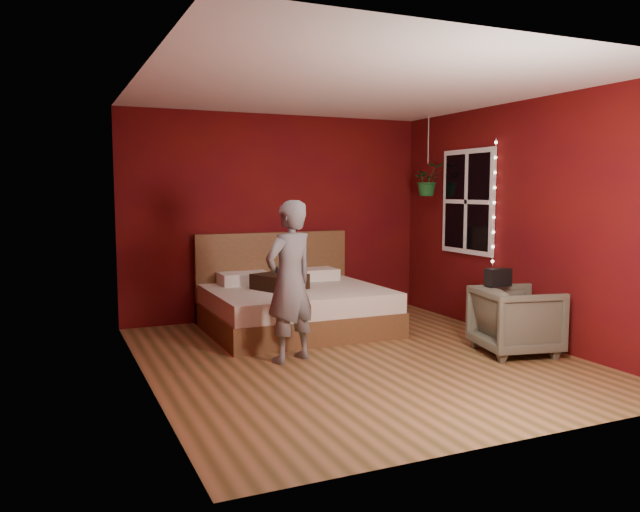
% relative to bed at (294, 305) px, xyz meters
% --- Properties ---
extents(floor, '(4.50, 4.50, 0.00)m').
position_rel_bed_xyz_m(floor, '(0.10, -1.44, -0.29)').
color(floor, '#9A663D').
rests_on(floor, ground).
extents(room_walls, '(4.04, 4.54, 2.62)m').
position_rel_bed_xyz_m(room_walls, '(0.10, -1.44, 1.39)').
color(room_walls, '#5D1009').
rests_on(room_walls, ground).
extents(window, '(0.05, 0.97, 1.27)m').
position_rel_bed_xyz_m(window, '(2.07, -0.54, 1.21)').
color(window, white).
rests_on(window, room_walls).
extents(fairy_lights, '(0.04, 0.04, 1.45)m').
position_rel_bed_xyz_m(fairy_lights, '(2.04, -1.07, 1.21)').
color(fairy_lights, silver).
rests_on(fairy_lights, room_walls).
extents(bed, '(2.01, 1.71, 1.10)m').
position_rel_bed_xyz_m(bed, '(0.00, 0.00, 0.00)').
color(bed, brown).
rests_on(bed, ground).
extents(person, '(0.66, 0.55, 1.55)m').
position_rel_bed_xyz_m(person, '(-0.54, -1.28, 0.49)').
color(person, slate).
rests_on(person, ground).
extents(armchair, '(0.88, 0.86, 0.68)m').
position_rel_bed_xyz_m(armchair, '(1.64, -1.94, 0.05)').
color(armchair, '#595846').
rests_on(armchair, ground).
extents(handbag, '(0.25, 0.13, 0.18)m').
position_rel_bed_xyz_m(handbag, '(1.50, -1.82, 0.48)').
color(handbag, black).
rests_on(handbag, armchair).
extents(throw_pillow, '(0.65, 0.65, 0.18)m').
position_rel_bed_xyz_m(throw_pillow, '(-0.20, -0.07, 0.30)').
color(throw_pillow, black).
rests_on(throw_pillow, bed).
extents(hanging_plant, '(0.43, 0.39, 1.04)m').
position_rel_bed_xyz_m(hanging_plant, '(1.90, 0.09, 1.49)').
color(hanging_plant, silver).
rests_on(hanging_plant, room_walls).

